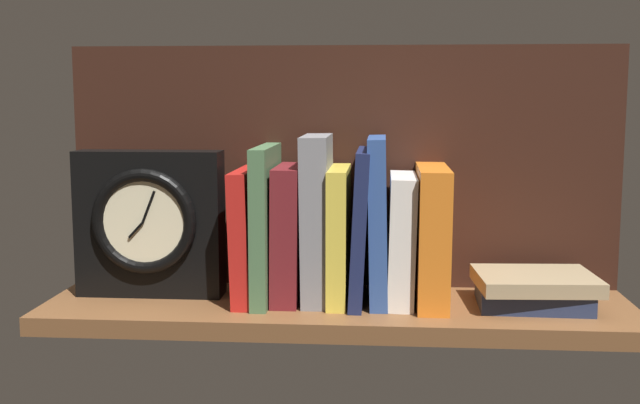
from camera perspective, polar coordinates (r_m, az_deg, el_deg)
ground_plane at (r=110.92cm, az=1.31°, el=-7.87°), size 81.25×22.33×2.50cm
back_panel at (r=117.88cm, az=1.64°, el=2.53°), size 81.25×1.20×35.78cm
book_red_requiem at (r=111.56cm, az=-5.26°, el=-2.32°), size 2.99×15.79×18.37cm
book_green_romantic at (r=110.87cm, az=-3.91°, el=-1.52°), size 2.27×16.81×21.57cm
book_maroon_dawkins at (r=110.67cm, az=-2.25°, el=-2.25°), size 3.89×13.55×18.85cm
book_gray_chess at (r=109.92cm, az=-0.20°, el=-1.19°), size 4.03×13.19×23.11cm
book_yellow_seinlanguage at (r=110.05cm, az=1.61°, el=-2.35°), size 2.66×14.71×18.63cm
book_navy_bierce at (r=109.73cm, az=2.94°, el=-1.72°), size 2.79×16.12×21.19cm
book_blue_modern at (r=109.55cm, az=4.21°, el=-1.29°), size 2.94×14.11×22.91cm
book_white_catcher at (r=110.01cm, az=5.90°, el=-2.64°), size 3.89×14.04×17.74cm
book_orange_pandolfini at (r=110.09cm, az=8.07°, el=-2.37°), size 4.28×16.86×18.84cm
framed_clock at (r=114.72cm, az=-12.24°, el=-1.49°), size 20.78×6.37×20.78cm
book_stack_side at (r=112.01cm, az=15.16°, el=-6.06°), size 16.39×13.64×4.56cm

